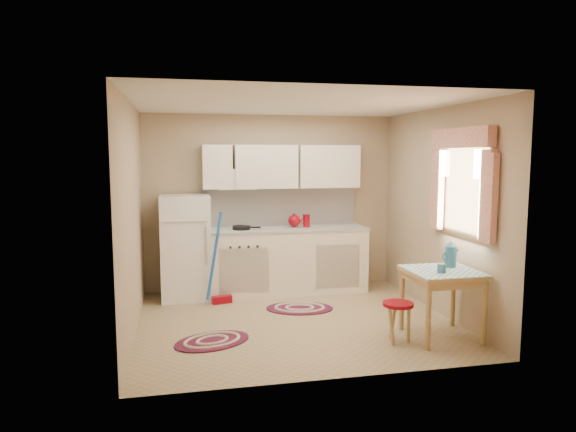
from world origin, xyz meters
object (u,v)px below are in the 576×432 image
at_px(fridge, 186,247).
at_px(base_cabinets, 286,261).
at_px(stool, 398,322).
at_px(table, 441,304).

relative_size(fridge, base_cabinets, 0.62).
bearing_deg(base_cabinets, stool, -71.52).
relative_size(base_cabinets, stool, 5.36).
bearing_deg(base_cabinets, fridge, -177.93).
distance_m(fridge, base_cabinets, 1.41).
bearing_deg(stool, base_cabinets, 108.48).
bearing_deg(stool, fridge, 134.75).
distance_m(table, stool, 0.53).
relative_size(fridge, stool, 3.33).
bearing_deg(table, base_cabinets, 120.08).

